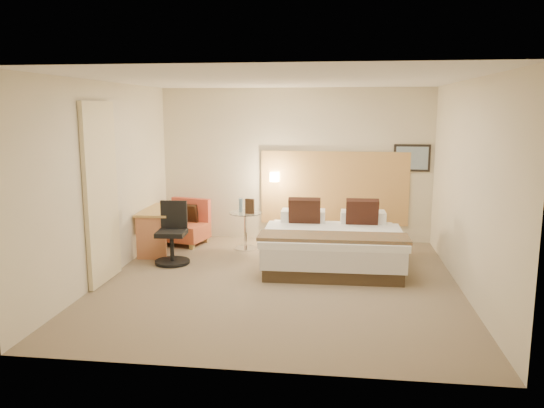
# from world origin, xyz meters

# --- Properties ---
(floor) EXTENTS (4.80, 5.00, 0.02)m
(floor) POSITION_xyz_m (0.00, 0.00, -0.01)
(floor) COLOR #786751
(floor) RESTS_ON ground
(ceiling) EXTENTS (4.80, 5.00, 0.02)m
(ceiling) POSITION_xyz_m (0.00, 0.00, 2.71)
(ceiling) COLOR silver
(ceiling) RESTS_ON floor
(wall_back) EXTENTS (4.80, 0.02, 2.70)m
(wall_back) POSITION_xyz_m (0.00, 2.51, 1.35)
(wall_back) COLOR beige
(wall_back) RESTS_ON floor
(wall_front) EXTENTS (4.80, 0.02, 2.70)m
(wall_front) POSITION_xyz_m (0.00, -2.51, 1.35)
(wall_front) COLOR beige
(wall_front) RESTS_ON floor
(wall_left) EXTENTS (0.02, 5.00, 2.70)m
(wall_left) POSITION_xyz_m (-2.41, 0.00, 1.35)
(wall_left) COLOR beige
(wall_left) RESTS_ON floor
(wall_right) EXTENTS (0.02, 5.00, 2.70)m
(wall_right) POSITION_xyz_m (2.41, 0.00, 1.35)
(wall_right) COLOR beige
(wall_right) RESTS_ON floor
(headboard_panel) EXTENTS (2.60, 0.04, 1.30)m
(headboard_panel) POSITION_xyz_m (0.70, 2.47, 0.95)
(headboard_panel) COLOR tan
(headboard_panel) RESTS_ON wall_back
(art_frame) EXTENTS (0.62, 0.03, 0.47)m
(art_frame) POSITION_xyz_m (2.02, 2.48, 1.50)
(art_frame) COLOR black
(art_frame) RESTS_ON wall_back
(art_canvas) EXTENTS (0.54, 0.01, 0.39)m
(art_canvas) POSITION_xyz_m (2.02, 2.46, 1.50)
(art_canvas) COLOR #758CA1
(art_canvas) RESTS_ON wall_back
(lamp_arm) EXTENTS (0.02, 0.12, 0.02)m
(lamp_arm) POSITION_xyz_m (-0.35, 2.42, 1.15)
(lamp_arm) COLOR silver
(lamp_arm) RESTS_ON wall_back
(lamp_shade) EXTENTS (0.15, 0.15, 0.15)m
(lamp_shade) POSITION_xyz_m (-0.35, 2.36, 1.15)
(lamp_shade) COLOR #FAE9C3
(lamp_shade) RESTS_ON wall_back
(curtain) EXTENTS (0.06, 0.90, 2.42)m
(curtain) POSITION_xyz_m (-2.36, -0.25, 1.22)
(curtain) COLOR beige
(curtain) RESTS_ON wall_left
(bottle_a) EXTENTS (0.09, 0.09, 0.23)m
(bottle_a) POSITION_xyz_m (-0.85, 1.75, 0.74)
(bottle_a) COLOR #81A9C7
(bottle_a) RESTS_ON side_table
(menu_folder) EXTENTS (0.16, 0.10, 0.25)m
(menu_folder) POSITION_xyz_m (-0.67, 1.59, 0.75)
(menu_folder) COLOR #352315
(menu_folder) RESTS_ON side_table
(bed) EXTENTS (2.07, 2.00, 0.99)m
(bed) POSITION_xyz_m (0.71, 0.94, 0.32)
(bed) COLOR #3C2E1E
(bed) RESTS_ON floor
(lounge_chair) EXTENTS (0.86, 0.80, 0.77)m
(lounge_chair) POSITION_xyz_m (-1.87, 1.92, 0.31)
(lounge_chair) COLOR #A76B4E
(lounge_chair) RESTS_ON floor
(side_table) EXTENTS (0.71, 0.71, 0.63)m
(side_table) POSITION_xyz_m (-0.76, 1.68, 0.35)
(side_table) COLOR white
(side_table) RESTS_ON floor
(desk) EXTENTS (0.58, 1.16, 0.71)m
(desk) POSITION_xyz_m (-2.11, 1.39, 0.56)
(desk) COLOR #B78B47
(desk) RESTS_ON floor
(desk_chair) EXTENTS (0.56, 0.56, 0.94)m
(desk_chair) POSITION_xyz_m (-1.72, 0.73, 0.39)
(desk_chair) COLOR black
(desk_chair) RESTS_ON floor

